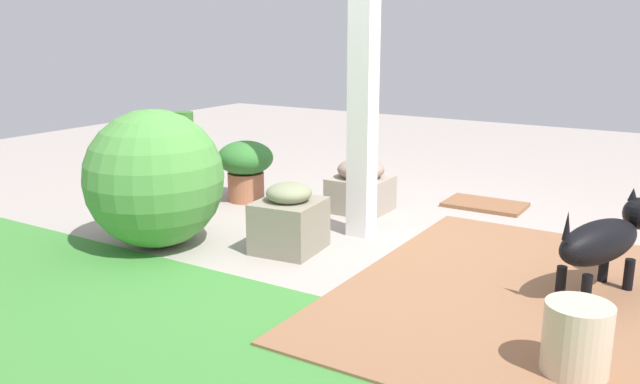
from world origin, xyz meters
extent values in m
plane|color=#A29790|center=(0.00, 0.00, 0.00)|extent=(12.00, 12.00, 0.00)
cube|color=#8D6042|center=(-1.07, 0.43, 0.01)|extent=(1.80, 2.40, 0.02)
cube|color=white|center=(0.19, -0.08, 1.29)|extent=(0.16, 0.16, 2.59)
cube|color=gray|center=(0.48, -0.60, 0.13)|extent=(0.43, 0.42, 0.27)
ellipsoid|color=gray|center=(0.48, -0.60, 0.33)|extent=(0.36, 0.36, 0.16)
cube|color=gray|center=(0.42, 0.46, 0.16)|extent=(0.43, 0.46, 0.33)
ellipsoid|color=gray|center=(0.42, 0.46, 0.38)|extent=(0.29, 0.29, 0.13)
sphere|color=#4D903F|center=(1.21, 0.83, 0.45)|extent=(0.89, 0.89, 0.89)
cylinder|color=#9B5D41|center=(1.64, 0.09, 0.12)|extent=(0.26, 0.26, 0.23)
cylinder|color=#386A29|center=(1.64, 0.09, 0.50)|extent=(0.14, 0.14, 0.54)
cylinder|color=#AB6447|center=(1.43, -0.38, 0.12)|extent=(0.30, 0.30, 0.23)
ellipsoid|color=#31712E|center=(1.43, -0.38, 0.36)|extent=(0.46, 0.46, 0.27)
ellipsoid|color=black|center=(-1.38, 0.22, 0.30)|extent=(0.44, 0.66, 0.23)
sphere|color=black|center=(-1.52, -0.12, 0.40)|extent=(0.18, 0.18, 0.18)
cone|color=black|center=(-1.47, -0.14, 0.50)|extent=(0.05, 0.05, 0.07)
cylinder|color=black|center=(-1.38, 0.01, 0.09)|extent=(0.05, 0.05, 0.19)
cylinder|color=black|center=(-1.52, 0.07, 0.09)|extent=(0.05, 0.05, 0.19)
cylinder|color=black|center=(-1.23, 0.37, 0.09)|extent=(0.05, 0.05, 0.19)
cylinder|color=black|center=(-1.37, 0.43, 0.09)|extent=(0.05, 0.05, 0.19)
cone|color=black|center=(-1.26, 0.50, 0.45)|extent=(0.04, 0.04, 0.15)
cylinder|color=beige|center=(-1.46, 1.14, 0.16)|extent=(0.27, 0.27, 0.32)
cube|color=brown|center=(-0.31, -1.24, 0.01)|extent=(0.62, 0.40, 0.03)
camera|label=1|loc=(-1.85, 3.75, 1.39)|focal=36.82mm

